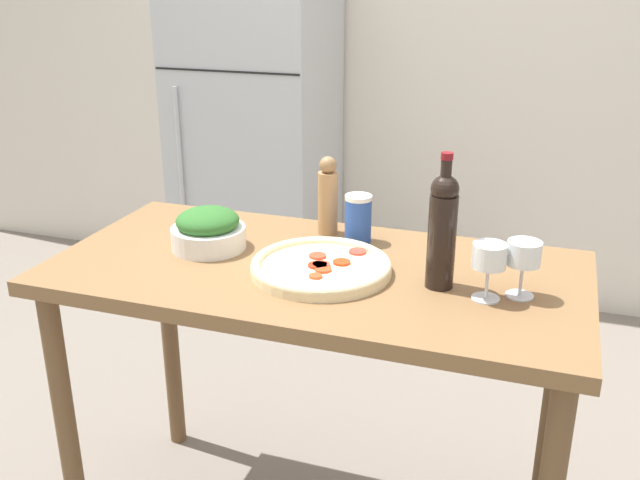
# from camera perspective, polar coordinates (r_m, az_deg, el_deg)

# --- Properties ---
(wall_back) EXTENTS (6.40, 0.09, 2.60)m
(wall_back) POSITION_cam_1_polar(r_m,az_deg,el_deg) (3.57, 10.10, 15.68)
(wall_back) COLOR silver
(wall_back) RESTS_ON ground_plane
(refrigerator) EXTENTS (0.70, 0.64, 1.65)m
(refrigerator) POSITION_cam_1_polar(r_m,az_deg,el_deg) (3.54, -5.11, 8.08)
(refrigerator) COLOR #B7BCC1
(refrigerator) RESTS_ON ground_plane
(prep_counter) EXTENTS (1.38, 0.68, 0.89)m
(prep_counter) POSITION_cam_1_polar(r_m,az_deg,el_deg) (1.90, -0.33, -5.37)
(prep_counter) COLOR brown
(prep_counter) RESTS_ON ground_plane
(wine_bottle) EXTENTS (0.07, 0.07, 0.33)m
(wine_bottle) POSITION_cam_1_polar(r_m,az_deg,el_deg) (1.71, 9.77, 0.94)
(wine_bottle) COLOR black
(wine_bottle) RESTS_ON prep_counter
(wine_glass_near) EXTENTS (0.08, 0.08, 0.14)m
(wine_glass_near) POSITION_cam_1_polar(r_m,az_deg,el_deg) (1.68, 13.38, -1.48)
(wine_glass_near) COLOR silver
(wine_glass_near) RESTS_ON prep_counter
(wine_glass_far) EXTENTS (0.08, 0.08, 0.14)m
(wine_glass_far) POSITION_cam_1_polar(r_m,az_deg,el_deg) (1.71, 15.99, -1.24)
(wine_glass_far) COLOR silver
(wine_glass_far) RESTS_ON prep_counter
(pepper_mill) EXTENTS (0.06, 0.06, 0.23)m
(pepper_mill) POSITION_cam_1_polar(r_m,az_deg,el_deg) (2.05, 0.63, 3.45)
(pepper_mill) COLOR #AD7F51
(pepper_mill) RESTS_ON prep_counter
(salad_bowl) EXTENTS (0.20, 0.20, 0.12)m
(salad_bowl) POSITION_cam_1_polar(r_m,az_deg,el_deg) (1.98, -8.94, 0.80)
(salad_bowl) COLOR white
(salad_bowl) RESTS_ON prep_counter
(homemade_pizza) EXTENTS (0.36, 0.36, 0.03)m
(homemade_pizza) POSITION_cam_1_polar(r_m,az_deg,el_deg) (1.81, 0.09, -2.14)
(homemade_pizza) COLOR beige
(homemade_pizza) RESTS_ON prep_counter
(salt_canister) EXTENTS (0.08, 0.08, 0.14)m
(salt_canister) POSITION_cam_1_polar(r_m,az_deg,el_deg) (2.00, 3.07, 1.72)
(salt_canister) COLOR #284CA3
(salt_canister) RESTS_ON prep_counter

